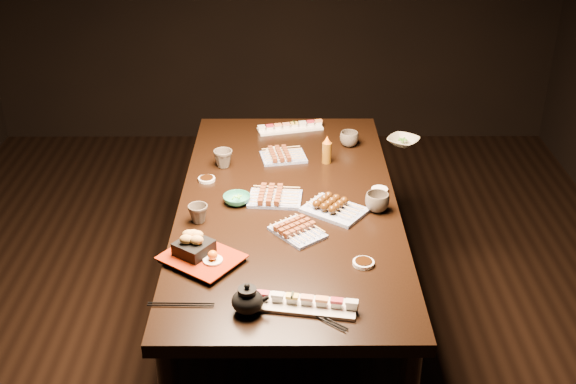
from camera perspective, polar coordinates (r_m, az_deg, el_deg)
The scene contains 23 objects.
ground at distance 3.32m, azimuth -1.75°, elevation -13.28°, with size 5.00×5.00×0.00m, color black.
dining_table at distance 3.18m, azimuth 0.00°, elevation -6.71°, with size 0.90×1.80×0.75m, color black.
sushi_platter_near at distance 2.38m, azimuth 0.92°, elevation -8.59°, with size 0.37×0.10×0.05m, color white, non-canonical shape.
sushi_platter_far at distance 3.65m, azimuth 0.17°, elevation 5.23°, with size 0.33×0.09×0.04m, color white, non-canonical shape.
yakitori_plate_center at distance 2.98m, azimuth -1.03°, elevation -0.20°, with size 0.22×0.16×0.06m, color #828EB6, non-canonical shape.
yakitori_plate_right at distance 2.75m, azimuth 0.75°, elevation -2.88°, with size 0.20×0.14×0.05m, color #828EB6, non-canonical shape.
yakitori_plate_left at distance 3.34m, azimuth -0.37°, elevation 3.07°, with size 0.20×0.15×0.05m, color #828EB6, non-canonical shape.
tsukune_plate at distance 2.90m, azimuth 3.71°, elevation -1.06°, with size 0.24×0.17×0.06m, color #828EB6, non-canonical shape.
edamame_bowl_green at distance 2.97m, azimuth -4.06°, elevation -0.59°, with size 0.11×0.11×0.04m, color #2F906E.
edamame_bowl_cream at distance 3.53m, azimuth 9.10°, elevation 3.99°, with size 0.14×0.14×0.04m, color beige.
tempura_tray at distance 2.60m, azimuth -6.87°, elevation -4.57°, with size 0.27×0.21×0.10m, color black, non-canonical shape.
teacup_near_left at distance 2.85m, azimuth -7.11°, elevation -1.70°, with size 0.08×0.08×0.07m, color #4C443A.
teacup_mid_right at distance 2.92m, azimuth 7.06°, elevation -0.81°, with size 0.10×0.10×0.08m, color #4C443A.
teacup_far_left at distance 3.27m, azimuth -5.14°, elevation 2.65°, with size 0.09×0.09×0.08m, color #4C443A.
teacup_far_right at distance 3.48m, azimuth 4.85°, elevation 4.20°, with size 0.09×0.09×0.07m, color #4C443A.
teapot at distance 2.34m, azimuth -3.23°, elevation -8.36°, with size 0.12×0.12×0.10m, color black, non-canonical shape.
condiment_bottle at distance 3.29m, azimuth 3.09°, elevation 3.38°, with size 0.04×0.04×0.13m, color brown.
sauce_dish_west at distance 3.17m, azimuth -6.45°, elevation 1.01°, with size 0.07×0.07×0.01m, color white.
sauce_dish_east at distance 3.09m, azimuth 7.25°, elevation 0.17°, with size 0.07×0.07×0.01m, color white.
sauce_dish_se at distance 2.60m, azimuth 5.98°, elevation -5.60°, with size 0.08×0.08×0.01m, color white.
sauce_dish_nw at distance 3.41m, azimuth -1.13°, elevation 3.26°, with size 0.07×0.07×0.01m, color white.
chopsticks_near at distance 2.42m, azimuth -8.46°, elevation -8.80°, with size 0.22×0.02×0.01m, color black, non-canonical shape.
chopsticks_se at distance 2.35m, azimuth 2.29°, elevation -9.72°, with size 0.24×0.02×0.01m, color black, non-canonical shape.
Camera 1 is at (0.09, -2.48, 2.20)m, focal length 45.00 mm.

